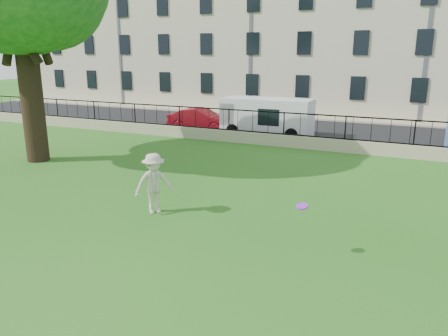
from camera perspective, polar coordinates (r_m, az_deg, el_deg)
The scene contains 10 objects.
ground at distance 11.78m, azimuth -10.13°, elevation -8.39°, with size 120.00×120.00×0.00m, color #226117.
retaining_wall at distance 22.16m, azimuth 7.75°, elevation 3.58°, with size 50.00×0.40×0.60m, color tan.
iron_railing at distance 22.01m, azimuth 7.83°, elevation 5.75°, with size 50.00×0.05×1.13m.
street at distance 26.67m, azimuth 10.74°, elevation 4.73°, with size 60.00×9.00×0.01m, color black.
sidewalk at distance 31.67m, azimuth 13.10°, elevation 6.29°, with size 60.00×1.40×0.12m, color tan.
building_row at distance 36.98m, azimuth 15.69°, elevation 17.99°, with size 56.40×10.40×13.80m.
man at distance 12.90m, azimuth -9.14°, elevation -2.01°, with size 1.16×0.67×1.80m, color beige.
frisbee at distance 10.16m, azimuth 10.17°, elevation -4.94°, with size 0.27×0.27×0.03m, color purple.
red_sedan at distance 26.54m, azimuth -3.05°, elevation 6.34°, with size 1.39×3.99×1.31m, color maroon.
white_van at distance 24.81m, azimuth 5.64°, elevation 6.61°, with size 5.00×1.95×2.10m, color silver.
Camera 1 is at (6.32, -8.80, 4.62)m, focal length 35.00 mm.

